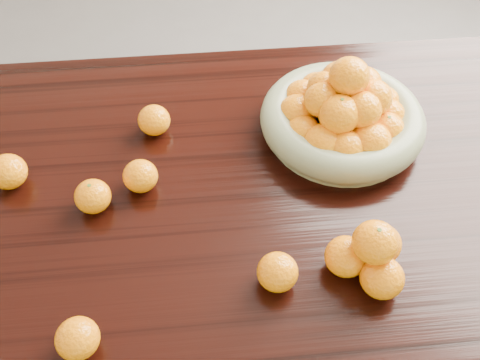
{
  "coord_description": "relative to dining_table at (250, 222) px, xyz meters",
  "views": [
    {
      "loc": [
        -0.09,
        -0.68,
        1.62
      ],
      "look_at": [
        -0.03,
        -0.02,
        0.83
      ],
      "focal_mm": 40.0,
      "sensor_mm": 36.0,
      "label": 1
    }
  ],
  "objects": [
    {
      "name": "ground",
      "position": [
        0.0,
        0.0,
        -0.66
      ],
      "size": [
        5.0,
        5.0,
        0.0
      ],
      "primitive_type": "plane",
      "color": "#595654",
      "rests_on": "ground"
    },
    {
      "name": "dining_table",
      "position": [
        0.0,
        0.0,
        0.0
      ],
      "size": [
        2.0,
        1.0,
        0.75
      ],
      "color": "black",
      "rests_on": "ground"
    },
    {
      "name": "fruit_bowl",
      "position": [
        0.22,
        0.17,
        0.15
      ],
      "size": [
        0.37,
        0.37,
        0.2
      ],
      "rotation": [
        0.0,
        0.0,
        0.18
      ],
      "color": "gray",
      "rests_on": "dining_table"
    },
    {
      "name": "orange_pyramid",
      "position": [
        0.19,
        -0.19,
        0.14
      ],
      "size": [
        0.15,
        0.15,
        0.13
      ],
      "rotation": [
        0.0,
        0.0,
        0.31
      ],
      "color": "#FF9307",
      "rests_on": "dining_table"
    },
    {
      "name": "loose_orange_0",
      "position": [
        -0.32,
        0.0,
        0.12
      ],
      "size": [
        0.07,
        0.07,
        0.07
      ],
      "primitive_type": "ellipsoid",
      "color": "#FF9307",
      "rests_on": "dining_table"
    },
    {
      "name": "loose_orange_1",
      "position": [
        -0.32,
        -0.29,
        0.12
      ],
      "size": [
        0.07,
        0.07,
        0.07
      ],
      "primitive_type": "ellipsoid",
      "color": "#FF9307",
      "rests_on": "dining_table"
    },
    {
      "name": "loose_orange_2",
      "position": [
        0.03,
        -0.2,
        0.12
      ],
      "size": [
        0.07,
        0.07,
        0.07
      ],
      "primitive_type": "ellipsoid",
      "color": "#FF9307",
      "rests_on": "dining_table"
    },
    {
      "name": "loose_orange_3",
      "position": [
        -0.5,
        0.08,
        0.13
      ],
      "size": [
        0.08,
        0.08,
        0.07
      ],
      "primitive_type": "ellipsoid",
      "color": "#FF9307",
      "rests_on": "dining_table"
    },
    {
      "name": "loose_orange_4",
      "position": [
        -0.23,
        0.05,
        0.12
      ],
      "size": [
        0.07,
        0.07,
        0.07
      ],
      "primitive_type": "ellipsoid",
      "color": "#FF9307",
      "rests_on": "dining_table"
    },
    {
      "name": "loose_orange_5",
      "position": [
        -0.2,
        0.21,
        0.12
      ],
      "size": [
        0.07,
        0.07,
        0.07
      ],
      "primitive_type": "ellipsoid",
      "color": "#FF9307",
      "rests_on": "dining_table"
    }
  ]
}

